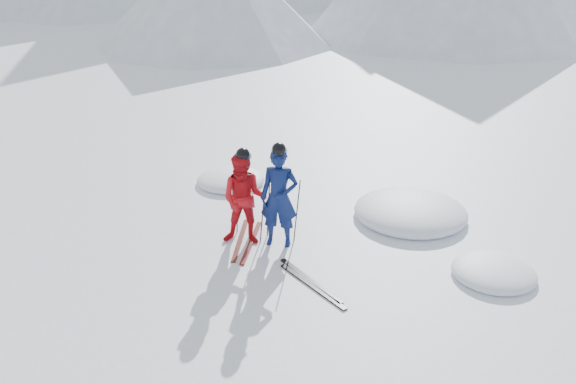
% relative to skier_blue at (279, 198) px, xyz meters
% --- Properties ---
extents(ground, '(160.00, 160.00, 0.00)m').
position_rel_skier_blue_xyz_m(ground, '(2.03, -0.49, -0.96)').
color(ground, white).
rests_on(ground, ground).
extents(skier_blue, '(0.79, 0.62, 1.92)m').
position_rel_skier_blue_xyz_m(skier_blue, '(0.00, 0.00, 0.00)').
color(skier_blue, '#0D1A4E').
rests_on(skier_blue, ground).
extents(skier_red, '(1.04, 0.92, 1.79)m').
position_rel_skier_blue_xyz_m(skier_red, '(-0.62, -0.21, -0.06)').
color(skier_red, red).
rests_on(skier_red, ground).
extents(pole_blue_left, '(0.13, 0.09, 1.28)m').
position_rel_skier_blue_xyz_m(pole_blue_left, '(-0.30, 0.15, -0.32)').
color(pole_blue_left, black).
rests_on(pole_blue_left, ground).
extents(pole_blue_right, '(0.13, 0.08, 1.28)m').
position_rel_skier_blue_xyz_m(pole_blue_right, '(0.25, 0.25, -0.32)').
color(pole_blue_right, black).
rests_on(pole_blue_right, ground).
extents(pole_red_left, '(0.12, 0.09, 1.19)m').
position_rel_skier_blue_xyz_m(pole_red_left, '(-0.92, 0.04, -0.36)').
color(pole_red_left, black).
rests_on(pole_red_left, ground).
extents(pole_red_right, '(0.12, 0.08, 1.19)m').
position_rel_skier_blue_xyz_m(pole_red_right, '(-0.32, -0.06, -0.36)').
color(pole_red_right, black).
rests_on(pole_red_right, ground).
extents(ski_worn_left, '(0.68, 1.62, 0.03)m').
position_rel_skier_blue_xyz_m(ski_worn_left, '(-0.74, -0.21, -0.94)').
color(ski_worn_left, black).
rests_on(ski_worn_left, ground).
extents(ski_worn_right, '(0.57, 1.66, 0.03)m').
position_rel_skier_blue_xyz_m(ski_worn_right, '(-0.50, -0.21, -0.94)').
color(ski_worn_right, black).
rests_on(ski_worn_right, ground).
extents(ski_loose_a, '(1.50, 0.95, 0.03)m').
position_rel_skier_blue_xyz_m(ski_loose_a, '(1.05, -0.98, -0.94)').
color(ski_loose_a, black).
rests_on(ski_loose_a, ground).
extents(ski_loose_b, '(1.53, 0.90, 0.03)m').
position_rel_skier_blue_xyz_m(ski_loose_b, '(1.15, -1.13, -0.94)').
color(ski_loose_b, black).
rests_on(ski_loose_b, ground).
extents(snow_lumps, '(7.69, 3.58, 0.51)m').
position_rel_skier_blue_xyz_m(snow_lumps, '(1.37, 1.95, -0.96)').
color(snow_lumps, white).
rests_on(snow_lumps, ground).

